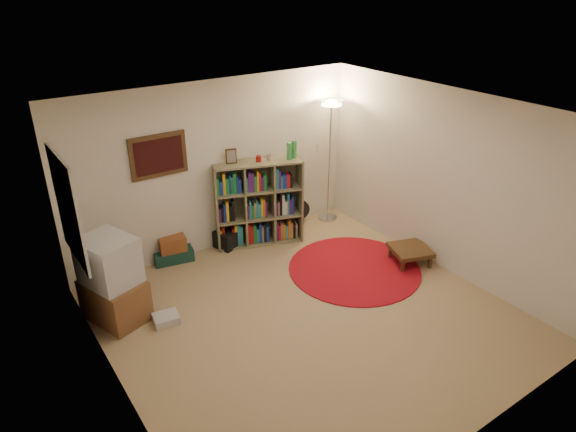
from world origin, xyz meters
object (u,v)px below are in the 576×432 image
at_px(floor_lamp, 331,122).
at_px(side_table, 410,250).
at_px(bookshelf, 257,204).
at_px(floor_fan, 299,211).
at_px(tv_stand, 112,281).
at_px(suitcase, 173,254).

bearing_deg(floor_lamp, side_table, -88.14).
xyz_separation_m(bookshelf, floor_fan, (0.92, 0.19, -0.43)).
bearing_deg(side_table, bookshelf, 129.03).
relative_size(tv_stand, side_table, 1.61).
bearing_deg(side_table, floor_fan, 104.97).
distance_m(bookshelf, suitcase, 1.44).
distance_m(floor_lamp, floor_fan, 1.56).
relative_size(floor_fan, tv_stand, 0.37).
bearing_deg(side_table, floor_lamp, 91.86).
relative_size(bookshelf, floor_lamp, 0.78).
xyz_separation_m(suitcase, side_table, (2.76, -2.02, 0.11)).
height_order(floor_lamp, side_table, floor_lamp).
bearing_deg(suitcase, side_table, -25.03).
relative_size(bookshelf, suitcase, 2.56).
bearing_deg(floor_fan, floor_lamp, -6.73).
height_order(bookshelf, side_table, bookshelf).
height_order(floor_lamp, floor_fan, floor_lamp).
xyz_separation_m(tv_stand, suitcase, (1.11, 0.91, -0.43)).
distance_m(floor_fan, side_table, 2.05).
height_order(bookshelf, floor_lamp, floor_lamp).
relative_size(bookshelf, side_table, 2.34).
bearing_deg(floor_lamp, suitcase, 175.46).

